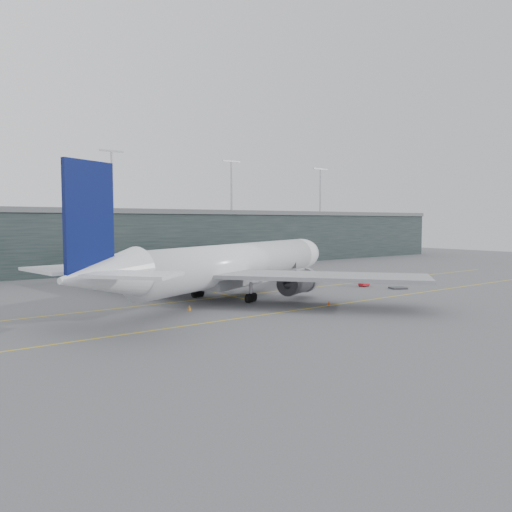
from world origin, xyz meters
TOP-DOWN VIEW (x-y plane):
  - ground at (0.00, 0.00)m, footprint 320.00×320.00m
  - taxiline_a at (0.00, -4.00)m, footprint 160.00×0.25m
  - taxiline_b at (0.00, -20.00)m, footprint 160.00×0.25m
  - taxiline_lead_main at (5.00, 20.00)m, footprint 0.25×60.00m
  - terminal at (-0.00, 58.00)m, footprint 240.00×36.00m
  - main_aircraft at (5.25, -4.78)m, footprint 63.45×58.44m
  - jet_bridge at (26.52, 22.22)m, footprint 16.75×43.09m
  - gse_cart at (31.43, -8.94)m, footprint 1.98×1.32m
  - baggage_dolly at (33.97, -14.69)m, footprint 3.44×3.15m
  - uld_a at (-4.67, 10.43)m, footprint 2.82×2.58m
  - uld_b at (-3.36, 11.69)m, footprint 2.17×1.81m
  - uld_c at (-1.21, 10.59)m, footprint 2.40×2.18m
  - cone_nose at (36.59, -6.23)m, footprint 0.49×0.49m
  - cone_wing_stbd at (11.28, -19.90)m, footprint 0.43×0.43m
  - cone_wing_port at (7.52, 11.63)m, footprint 0.49×0.49m
  - cone_tail at (-6.90, -11.29)m, footprint 0.47×0.47m

SIDE VIEW (x-z plane):
  - ground at x=0.00m, z-range 0.00..0.00m
  - taxiline_a at x=0.00m, z-range 0.00..0.02m
  - taxiline_b at x=0.00m, z-range 0.00..0.02m
  - taxiline_lead_main at x=5.00m, z-range 0.00..0.02m
  - baggage_dolly at x=33.97m, z-range 0.03..0.31m
  - cone_wing_stbd at x=11.28m, z-range 0.00..0.69m
  - cone_tail at x=-6.90m, z-range 0.00..0.75m
  - cone_wing_port at x=7.52m, z-range 0.00..0.79m
  - cone_nose at x=36.59m, z-range 0.00..0.79m
  - gse_cart at x=31.43m, z-range 0.07..1.38m
  - uld_c at x=-1.21m, z-range 0.05..1.83m
  - uld_b at x=-3.36m, z-range 0.05..1.89m
  - uld_a at x=-4.67m, z-range 0.05..2.13m
  - jet_bridge at x=26.52m, z-range 1.50..7.55m
  - main_aircraft at x=5.25m, z-range -4.10..14.58m
  - terminal at x=0.00m, z-range -6.88..22.12m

